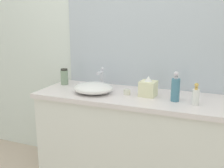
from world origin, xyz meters
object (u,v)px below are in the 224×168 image
object	(u,v)px
sink_basin	(93,88)
soap_dispenser	(175,89)
perfume_bottle	(196,96)
tissue_box	(148,88)
candle_jar	(127,92)
lotion_bottle	(64,77)

from	to	relation	value
sink_basin	soap_dispenser	size ratio (longest dim) A/B	1.49
perfume_bottle	tissue_box	size ratio (longest dim) A/B	1.02
soap_dispenser	candle_jar	size ratio (longest dim) A/B	4.10
sink_basin	tissue_box	size ratio (longest dim) A/B	2.10
sink_basin	perfume_bottle	distance (m)	0.83
candle_jar	tissue_box	bearing A→B (deg)	8.23
lotion_bottle	tissue_box	bearing A→B (deg)	-5.84
perfume_bottle	candle_jar	xyz separation A→B (m)	(-0.54, 0.08, -0.05)
tissue_box	candle_jar	size ratio (longest dim) A/B	2.91
tissue_box	candle_jar	xyz separation A→B (m)	(-0.17, -0.02, -0.05)
lotion_bottle	candle_jar	size ratio (longest dim) A/B	2.73
sink_basin	candle_jar	xyz separation A→B (m)	(0.28, 0.06, -0.02)
perfume_bottle	sink_basin	bearing A→B (deg)	178.32
lotion_bottle	sink_basin	bearing A→B (deg)	-23.78
sink_basin	perfume_bottle	bearing A→B (deg)	-1.68
perfume_bottle	candle_jar	world-z (taller)	perfume_bottle
perfume_bottle	tissue_box	bearing A→B (deg)	164.08
sink_basin	soap_dispenser	distance (m)	0.68
perfume_bottle	candle_jar	bearing A→B (deg)	171.44
sink_basin	lotion_bottle	size ratio (longest dim) A/B	2.23
sink_basin	soap_dispenser	world-z (taller)	soap_dispenser
soap_dispenser	lotion_bottle	distance (m)	1.06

